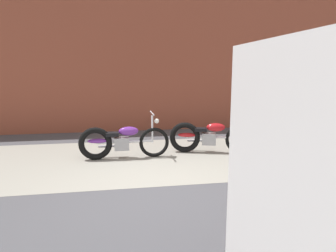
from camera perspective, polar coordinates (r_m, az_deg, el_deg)
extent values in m
plane|color=#47474C|center=(5.37, -2.03, -11.16)|extent=(80.00, 80.00, 0.00)
cube|color=gray|center=(7.02, -3.95, -5.91)|extent=(36.00, 3.50, 0.01)
cube|color=brown|center=(10.18, -6.12, 12.56)|extent=(36.00, 0.50, 4.71)
torus|color=black|center=(7.03, -2.57, -3.02)|extent=(0.68, 0.09, 0.68)
torus|color=black|center=(6.97, -13.23, -3.19)|extent=(0.73, 0.14, 0.73)
cylinder|color=silver|center=(6.96, -7.89, -2.90)|extent=(1.24, 0.07, 0.06)
cube|color=#99999E|center=(6.97, -8.53, -3.24)|extent=(0.32, 0.22, 0.28)
ellipsoid|color=#6B2D93|center=(6.92, -7.27, -0.94)|extent=(0.44, 0.19, 0.20)
ellipsoid|color=#6B2D93|center=(6.96, -12.84, -2.69)|extent=(0.44, 0.18, 0.10)
cube|color=black|center=(6.92, -10.24, -1.52)|extent=(0.28, 0.20, 0.08)
cylinder|color=silver|center=(6.96, -2.92, -0.55)|extent=(0.04, 0.04, 0.62)
cylinder|color=silver|center=(6.90, -2.94, 2.39)|extent=(0.04, 0.58, 0.03)
sphere|color=white|center=(6.94, -2.11, 0.94)|extent=(0.11, 0.11, 0.11)
cylinder|color=silver|center=(7.13, -10.49, -3.64)|extent=(0.55, 0.07, 0.06)
torus|color=black|center=(7.52, 13.08, -2.39)|extent=(0.68, 0.24, 0.68)
torus|color=black|center=(7.41, 3.12, -2.11)|extent=(0.74, 0.30, 0.73)
cylinder|color=silver|center=(7.43, 8.14, -2.05)|extent=(1.21, 0.34, 0.06)
cube|color=#99999E|center=(7.44, 7.52, -2.34)|extent=(0.36, 0.29, 0.28)
ellipsoid|color=red|center=(7.39, 8.81, -0.24)|extent=(0.47, 0.29, 0.20)
ellipsoid|color=red|center=(7.40, 3.51, -1.66)|extent=(0.47, 0.28, 0.10)
cube|color=black|center=(7.38, 6.01, -0.66)|extent=(0.32, 0.26, 0.08)
cylinder|color=silver|center=(7.45, 12.88, -0.06)|extent=(0.05, 0.05, 0.62)
cylinder|color=silver|center=(7.39, 12.99, 2.68)|extent=(0.17, 0.57, 0.03)
sphere|color=white|center=(7.44, 13.69, 1.29)|extent=(0.11, 0.11, 0.11)
cylinder|color=silver|center=(7.59, 5.62, -2.66)|extent=(0.55, 0.19, 0.06)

